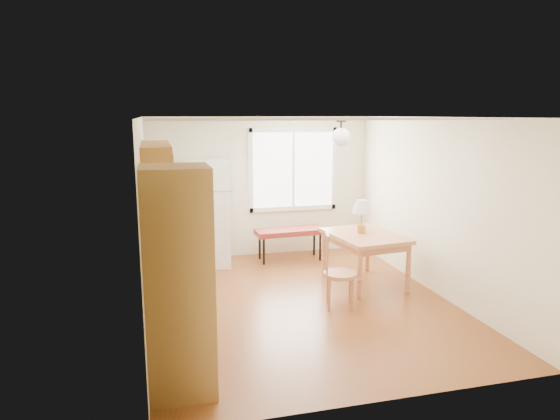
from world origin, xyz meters
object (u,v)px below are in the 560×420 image
object	(u,v)px
bench	(290,232)
dining_table	(365,241)
chair	(333,265)
refrigerator	(208,213)

from	to	relation	value
bench	dining_table	distance (m)	1.70
bench	chair	xyz separation A→B (m)	(-0.04, -2.27, 0.08)
refrigerator	bench	world-z (taller)	refrigerator
dining_table	chair	xyz separation A→B (m)	(-0.78, -0.75, -0.10)
bench	chair	world-z (taller)	chair
bench	chair	bearing A→B (deg)	-94.20
bench	dining_table	bearing A→B (deg)	-67.26
dining_table	chair	world-z (taller)	chair
refrigerator	chair	size ratio (longest dim) A/B	1.76
chair	refrigerator	bearing A→B (deg)	136.12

